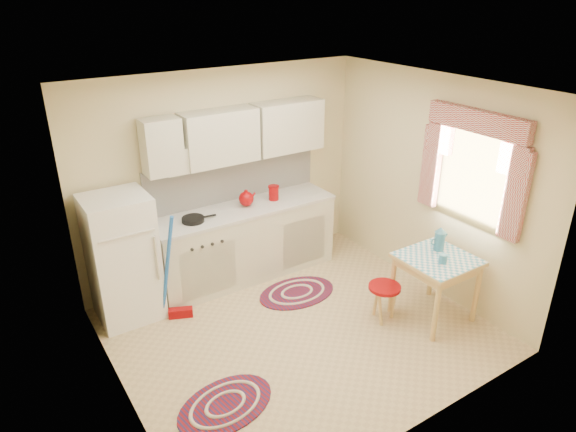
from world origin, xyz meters
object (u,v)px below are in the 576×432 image
object	(u,v)px
fridge	(123,258)
table	(434,287)
stool	(383,303)
base_cabinets	(245,243)

from	to	relation	value
fridge	table	bearing A→B (deg)	-33.69
fridge	stool	bearing A→B (deg)	-35.10
fridge	stool	size ratio (longest dim) A/B	3.33
fridge	table	xyz separation A→B (m)	(2.75, -1.83, -0.34)
fridge	stool	world-z (taller)	fridge
table	stool	size ratio (longest dim) A/B	1.71
fridge	base_cabinets	distance (m)	1.51
stool	table	bearing A→B (deg)	-26.53
stool	base_cabinets	bearing A→B (deg)	115.36
base_cabinets	table	xyz separation A→B (m)	(1.27, -1.88, -0.08)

